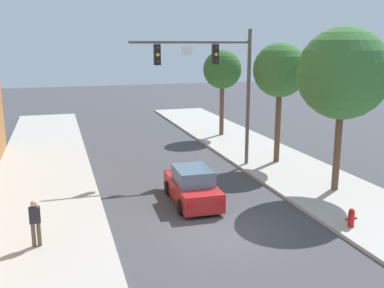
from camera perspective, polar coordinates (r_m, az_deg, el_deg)
The scene contains 10 objects.
ground_plane at distance 16.80m, azimuth 3.98°, elevation -11.41°, with size 120.00×120.00×0.00m, color #424247.
sidewalk_left at distance 15.83m, azimuth -19.22°, elevation -13.44°, with size 5.00×60.00×0.15m, color #B2AFA8.
sidewalk_right at distance 19.90m, azimuth 21.92°, elevation -8.15°, with size 5.00×60.00×0.15m, color #B2AFA8.
traffic_signal_mast at distance 23.98m, azimuth 3.21°, elevation 9.17°, with size 6.68×0.38×7.50m.
car_lead_red at distance 19.57m, azimuth 0.02°, elevation -5.51°, with size 1.95×4.29×1.60m.
pedestrian_sidewalk_left_walker at distance 15.98m, azimuth -19.60°, elevation -9.35°, with size 0.36×0.22×1.64m.
fire_hydrant at distance 17.84m, azimuth 19.87°, elevation -8.93°, with size 0.48×0.24×0.72m.
street_tree_nearest at distance 21.03m, azimuth 18.93°, elevation 8.56°, with size 4.12×4.12×7.49m.
street_tree_second at distance 25.43m, azimuth 11.32°, elevation 9.25°, with size 3.04×3.04×6.81m.
street_tree_third at distance 32.77m, azimuth 3.94°, elevation 9.51°, with size 2.81×2.81×6.28m.
Camera 1 is at (-5.59, -14.25, 6.92)m, focal length 41.29 mm.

